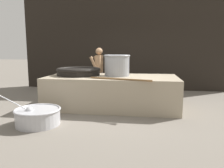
{
  "coord_description": "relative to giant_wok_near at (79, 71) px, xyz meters",
  "views": [
    {
      "loc": [
        0.85,
        -5.73,
        1.52
      ],
      "look_at": [
        0.0,
        0.0,
        0.63
      ],
      "focal_mm": 35.0,
      "sensor_mm": 36.0,
      "label": 1
    }
  ],
  "objects": [
    {
      "name": "stirring_paddle",
      "position": [
        1.31,
        -0.85,
        -0.09
      ],
      "size": [
        1.49,
        0.45,
        0.04
      ],
      "rotation": [
        0.0,
        0.0,
        -0.26
      ],
      "color": "brown",
      "rests_on": "hearth_platform"
    },
    {
      "name": "hearth_platform",
      "position": [
        0.96,
        -0.12,
        -0.53
      ],
      "size": [
        3.45,
        1.62,
        0.84
      ],
      "color": "tan",
      "rests_on": "ground_plane"
    },
    {
      "name": "giant_wok_near",
      "position": [
        0.0,
        0.0,
        0.0
      ],
      "size": [
        1.22,
        1.22,
        0.2
      ],
      "color": "black",
      "rests_on": "hearth_platform"
    },
    {
      "name": "prep_bowl_vegetables",
      "position": [
        -0.34,
        -1.78,
        -0.76
      ],
      "size": [
        1.1,
        0.94,
        0.73
      ],
      "color": "#B7B7BC",
      "rests_on": "ground_plane"
    },
    {
      "name": "back_wall",
      "position": [
        0.96,
        2.82,
        1.16
      ],
      "size": [
        8.01,
        0.24,
        4.22
      ],
      "primitive_type": "cube",
      "color": "black",
      "rests_on": "ground_plane"
    },
    {
      "name": "stock_pot",
      "position": [
        1.08,
        -0.01,
        0.19
      ],
      "size": [
        0.71,
        0.71,
        0.57
      ],
      "color": "gray",
      "rests_on": "hearth_platform"
    },
    {
      "name": "ground_plane",
      "position": [
        0.96,
        -0.12,
        -0.95
      ],
      "size": [
        60.0,
        60.0,
        0.0
      ],
      "primitive_type": "plane",
      "color": "slate"
    },
    {
      "name": "cook",
      "position": [
        0.37,
        1.0,
        -0.08
      ],
      "size": [
        0.38,
        0.58,
        1.61
      ],
      "rotation": [
        0.0,
        0.0,
        3.12
      ],
      "color": "#9E7551",
      "rests_on": "ground_plane"
    }
  ]
}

